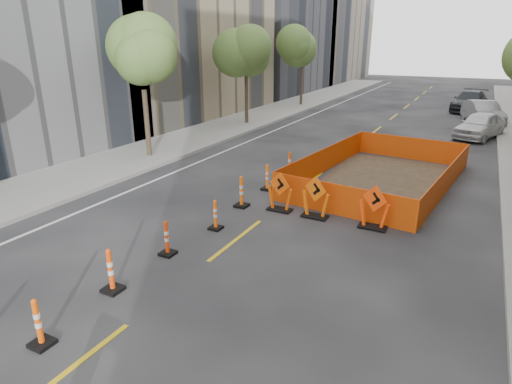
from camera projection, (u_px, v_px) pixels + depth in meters
The scene contains 21 objects.
ground_plane at pixel (143, 312), 9.13m from camera, with size 140.00×140.00×0.00m, color black.
sidewalk_left at pixel (166, 147), 23.05m from camera, with size 4.00×90.00×0.15m, color gray.
bld_left_d at pixel (261, 26), 46.95m from camera, with size 12.00×16.00×14.00m, color #4C4C51.
bld_left_e at pixel (314, 6), 59.66m from camera, with size 12.00×20.00×20.00m, color gray.
tree_l_b at pixel (142, 63), 19.63m from camera, with size 2.80×2.80×5.95m.
tree_l_c at pixel (246, 56), 27.99m from camera, with size 2.80×2.80×5.95m.
tree_l_d at pixel (303, 52), 36.35m from camera, with size 2.80×2.80×5.95m.
channelizer_2 at pixel (38, 323), 7.98m from camera, with size 0.40×0.40×1.02m, color #ED5109, non-canonical shape.
channelizer_3 at pixel (111, 270), 9.74m from camera, with size 0.43×0.43×1.08m, color #EA4309, non-canonical shape.
channelizer_4 at pixel (167, 238), 11.44m from camera, with size 0.39×0.39×0.99m, color red, non-canonical shape.
channelizer_5 at pixel (215, 215), 13.01m from camera, with size 0.38×0.38×0.95m, color #FF5D0A, non-canonical shape.
channelizer_6 at pixel (241, 191), 14.76m from camera, with size 0.44×0.44×1.12m, color #EA5B09, non-canonical shape.
channelizer_7 at pixel (267, 177), 16.46m from camera, with size 0.41×0.41×1.03m, color orange, non-canonical shape.
channelizer_8 at pixel (289, 164), 18.10m from camera, with size 0.42×0.42×1.07m, color #DF4609, non-canonical shape.
chevron_sign_left at pixel (280, 191), 14.37m from camera, with size 0.92×0.55×1.38m, color #E14F09, non-canonical shape.
chevron_sign_center at pixel (316, 197), 13.81m from camera, with size 0.95×0.57×1.42m, color #EC5D09, non-canonical shape.
chevron_sign_right at pixel (374, 207), 12.99m from camera, with size 0.94×0.56×1.41m, color #FF450A, non-canonical shape.
safety_fence at pixel (381, 169), 17.40m from camera, with size 5.06×8.62×1.08m, color #ED600C, non-canonical shape.
parked_car_near at pixel (480, 125), 25.22m from camera, with size 1.79×4.46×1.52m, color silver.
parked_car_mid at pixel (483, 112), 29.61m from camera, with size 1.64×4.69×1.55m, color gray.
parked_car_far at pixel (470, 101), 34.84m from camera, with size 2.27×5.58×1.62m, color black.
Camera 1 is at (5.71, -5.76, 5.49)m, focal length 30.00 mm.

